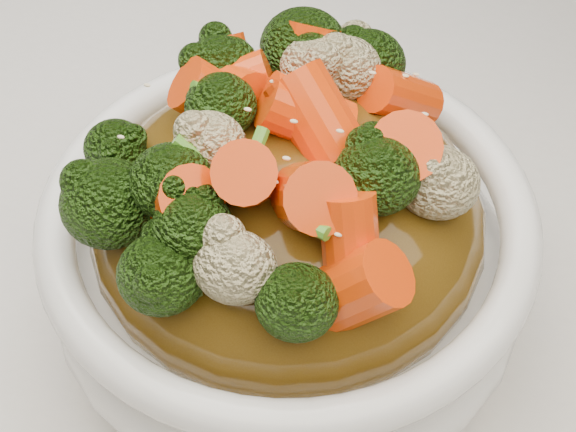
% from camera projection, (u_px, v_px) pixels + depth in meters
% --- Properties ---
extents(tablecloth, '(1.20, 0.80, 0.04)m').
position_uv_depth(tablecloth, '(205.00, 286.00, 0.51)').
color(tablecloth, silver).
rests_on(tablecloth, dining_table).
extents(bowl, '(0.29, 0.29, 0.09)m').
position_uv_depth(bowl, '(288.00, 262.00, 0.44)').
color(bowl, white).
rests_on(bowl, tablecloth).
extents(sauce_base, '(0.23, 0.23, 0.10)m').
position_uv_depth(sauce_base, '(288.00, 221.00, 0.42)').
color(sauce_base, '#52370E').
rests_on(sauce_base, bowl).
extents(carrots, '(0.23, 0.23, 0.05)m').
position_uv_depth(carrots, '(288.00, 114.00, 0.37)').
color(carrots, '#EE4007').
rests_on(carrots, sauce_base).
extents(broccoli, '(0.23, 0.23, 0.05)m').
position_uv_depth(broccoli, '(288.00, 116.00, 0.37)').
color(broccoli, black).
rests_on(broccoli, sauce_base).
extents(cauliflower, '(0.23, 0.23, 0.04)m').
position_uv_depth(cauliflower, '(288.00, 120.00, 0.37)').
color(cauliflower, '#C6B987').
rests_on(cauliflower, sauce_base).
extents(scallions, '(0.18, 0.18, 0.02)m').
position_uv_depth(scallions, '(288.00, 112.00, 0.37)').
color(scallions, '#458C20').
rests_on(scallions, sauce_base).
extents(sesame_seeds, '(0.21, 0.21, 0.01)m').
position_uv_depth(sesame_seeds, '(288.00, 112.00, 0.37)').
color(sesame_seeds, beige).
rests_on(sesame_seeds, sauce_base).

